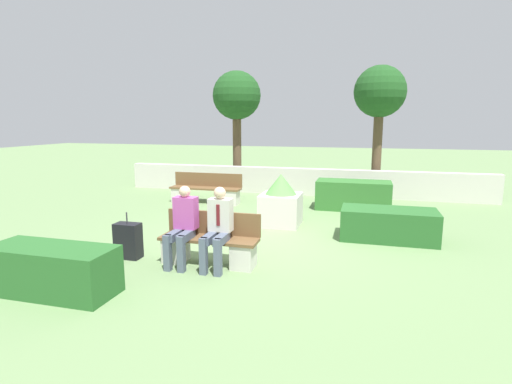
{
  "coord_description": "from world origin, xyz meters",
  "views": [
    {
      "loc": [
        2.09,
        -7.54,
        2.38
      ],
      "look_at": [
        -0.11,
        0.5,
        0.9
      ],
      "focal_mm": 28.0,
      "sensor_mm": 36.0,
      "label": 1
    }
  ],
  "objects_px": {
    "tree_center_left": "(380,95)",
    "person_seated_woman": "(183,222)",
    "tree_leftmost": "(237,98)",
    "suitcase": "(128,241)",
    "bench_front": "(210,245)",
    "person_seated_man": "(218,224)",
    "planter_corner_left": "(281,202)",
    "bench_left_side": "(206,191)"
  },
  "relations": [
    {
      "from": "bench_front",
      "to": "tree_center_left",
      "type": "xyz_separation_m",
      "value": [
        2.82,
        7.36,
        2.87
      ]
    },
    {
      "from": "bench_front",
      "to": "tree_center_left",
      "type": "relative_size",
      "value": 0.41
    },
    {
      "from": "tree_center_left",
      "to": "person_seated_woman",
      "type": "bearing_deg",
      "value": -113.31
    },
    {
      "from": "person_seated_woman",
      "to": "planter_corner_left",
      "type": "xyz_separation_m",
      "value": [
        1.04,
        2.99,
        -0.19
      ]
    },
    {
      "from": "person_seated_man",
      "to": "tree_center_left",
      "type": "relative_size",
      "value": 0.32
    },
    {
      "from": "bench_front",
      "to": "tree_leftmost",
      "type": "height_order",
      "value": "tree_leftmost"
    },
    {
      "from": "bench_front",
      "to": "planter_corner_left",
      "type": "distance_m",
      "value": 2.93
    },
    {
      "from": "planter_corner_left",
      "to": "tree_leftmost",
      "type": "xyz_separation_m",
      "value": [
        -2.62,
        4.82,
        2.65
      ]
    },
    {
      "from": "suitcase",
      "to": "tree_center_left",
      "type": "bearing_deg",
      "value": 60.03
    },
    {
      "from": "planter_corner_left",
      "to": "suitcase",
      "type": "relative_size",
      "value": 1.44
    },
    {
      "from": "suitcase",
      "to": "tree_leftmost",
      "type": "height_order",
      "value": "tree_leftmost"
    },
    {
      "from": "tree_center_left",
      "to": "bench_front",
      "type": "bearing_deg",
      "value": -110.96
    },
    {
      "from": "person_seated_woman",
      "to": "suitcase",
      "type": "bearing_deg",
      "value": 178.37
    },
    {
      "from": "bench_front",
      "to": "person_seated_woman",
      "type": "height_order",
      "value": "person_seated_woman"
    },
    {
      "from": "bench_left_side",
      "to": "tree_center_left",
      "type": "xyz_separation_m",
      "value": [
        4.85,
        2.58,
        2.85
      ]
    },
    {
      "from": "bench_left_side",
      "to": "person_seated_woman",
      "type": "height_order",
      "value": "person_seated_woman"
    },
    {
      "from": "suitcase",
      "to": "person_seated_man",
      "type": "bearing_deg",
      "value": -0.98
    },
    {
      "from": "planter_corner_left",
      "to": "bench_front",
      "type": "bearing_deg",
      "value": -102.39
    },
    {
      "from": "suitcase",
      "to": "tree_center_left",
      "type": "distance_m",
      "value": 9.1
    },
    {
      "from": "person_seated_man",
      "to": "planter_corner_left",
      "type": "distance_m",
      "value": 3.03
    },
    {
      "from": "person_seated_woman",
      "to": "tree_leftmost",
      "type": "xyz_separation_m",
      "value": [
        -1.58,
        7.81,
        2.46
      ]
    },
    {
      "from": "bench_front",
      "to": "suitcase",
      "type": "distance_m",
      "value": 1.49
    },
    {
      "from": "bench_front",
      "to": "person_seated_man",
      "type": "height_order",
      "value": "person_seated_man"
    },
    {
      "from": "bench_left_side",
      "to": "planter_corner_left",
      "type": "distance_m",
      "value": 3.29
    },
    {
      "from": "planter_corner_left",
      "to": "tree_center_left",
      "type": "xyz_separation_m",
      "value": [
        2.19,
        4.51,
        2.66
      ]
    },
    {
      "from": "bench_left_side",
      "to": "suitcase",
      "type": "bearing_deg",
      "value": -88.05
    },
    {
      "from": "person_seated_man",
      "to": "person_seated_woman",
      "type": "xyz_separation_m",
      "value": [
        -0.62,
        -0.0,
        -0.01
      ]
    },
    {
      "from": "tree_leftmost",
      "to": "tree_center_left",
      "type": "xyz_separation_m",
      "value": [
        4.81,
        -0.31,
        0.01
      ]
    },
    {
      "from": "bench_left_side",
      "to": "bench_front",
      "type": "bearing_deg",
      "value": -71.36
    },
    {
      "from": "suitcase",
      "to": "tree_center_left",
      "type": "xyz_separation_m",
      "value": [
        4.31,
        7.47,
        2.88
      ]
    },
    {
      "from": "bench_front",
      "to": "person_seated_woman",
      "type": "xyz_separation_m",
      "value": [
        -0.41,
        -0.14,
        0.4
      ]
    },
    {
      "from": "tree_center_left",
      "to": "tree_leftmost",
      "type": "bearing_deg",
      "value": 176.32
    },
    {
      "from": "bench_front",
      "to": "bench_left_side",
      "type": "xyz_separation_m",
      "value": [
        -2.03,
        4.78,
        0.02
      ]
    },
    {
      "from": "tree_center_left",
      "to": "person_seated_man",
      "type": "bearing_deg",
      "value": -109.2
    },
    {
      "from": "planter_corner_left",
      "to": "tree_leftmost",
      "type": "height_order",
      "value": "tree_leftmost"
    },
    {
      "from": "person_seated_man",
      "to": "suitcase",
      "type": "relative_size",
      "value": 1.61
    },
    {
      "from": "person_seated_woman",
      "to": "suitcase",
      "type": "height_order",
      "value": "person_seated_woman"
    },
    {
      "from": "tree_leftmost",
      "to": "tree_center_left",
      "type": "height_order",
      "value": "tree_leftmost"
    },
    {
      "from": "bench_front",
      "to": "tree_center_left",
      "type": "height_order",
      "value": "tree_center_left"
    },
    {
      "from": "person_seated_man",
      "to": "suitcase",
      "type": "height_order",
      "value": "person_seated_man"
    },
    {
      "from": "person_seated_man",
      "to": "tree_center_left",
      "type": "bearing_deg",
      "value": 70.8
    },
    {
      "from": "person_seated_man",
      "to": "person_seated_woman",
      "type": "relative_size",
      "value": 1.01
    }
  ]
}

